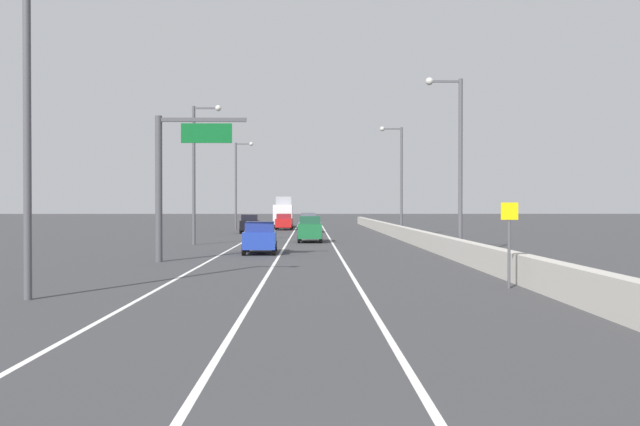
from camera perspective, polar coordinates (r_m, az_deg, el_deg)
The scene contains 18 objects.
ground_plane at distance 69.00m, azimuth -0.68°, elevation -1.75°, with size 320.00×320.00×0.00m, color #38383A.
lane_stripe_left at distance 60.24m, azimuth -5.89°, elevation -2.11°, with size 0.16×130.00×0.00m, color silver.
lane_stripe_center at distance 60.04m, azimuth -2.56°, elevation -2.11°, with size 0.16×130.00×0.00m, color silver.
lane_stripe_right at distance 60.04m, azimuth 0.78°, elevation -2.11°, with size 0.16×130.00×0.00m, color silver.
jersey_barrier_right at distance 45.68m, azimuth 9.03°, elevation -2.30°, with size 0.60×120.00×1.10m, color #B2ADA3.
overhead_sign_gantry at distance 34.93m, azimuth -12.50°, elevation 3.64°, with size 4.68×0.36×7.50m.
speed_advisory_sign at distance 24.03m, azimuth 15.94°, elevation -2.08°, with size 0.60×0.11×3.00m.
lamp_post_right_second at distance 39.13m, azimuth 11.61°, elevation 5.01°, with size 2.14×0.44×10.26m.
lamp_post_right_third at distance 62.36m, azimuth 6.78°, elevation 3.39°, with size 2.14×0.44×10.26m.
lamp_post_left_near at distance 22.32m, azimuth -23.25°, elevation 8.28°, with size 2.14×0.44×10.26m.
lamp_post_left_mid at distance 49.61m, azimuth -10.50°, elevation 4.09°, with size 2.14×0.44×10.26m.
lamp_post_left_far at distance 77.70m, azimuth -7.06°, elevation 2.85°, with size 2.14×0.44×10.26m.
car_green_0 at distance 52.49m, azimuth -0.85°, elevation -1.39°, with size 1.94×4.41×2.07m.
car_black_1 at distance 69.86m, azimuth -6.04°, elevation -0.93°, with size 2.04×4.36×1.95m.
car_red_2 at distance 78.80m, azimuth -3.10°, elevation -0.76°, with size 2.01×4.65×1.92m.
car_gray_3 at distance 71.37m, azimuth -1.04°, elevation -0.83°, with size 1.79×4.23×2.11m.
car_blue_4 at distance 40.12m, azimuth -5.17°, elevation -2.11°, with size 2.08×4.35×1.93m.
box_truck at distance 88.08m, azimuth -3.16°, elevation -0.02°, with size 2.59×9.56×4.09m.
Camera 1 is at (-0.23, -4.94, 2.90)m, focal length 37.26 mm.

